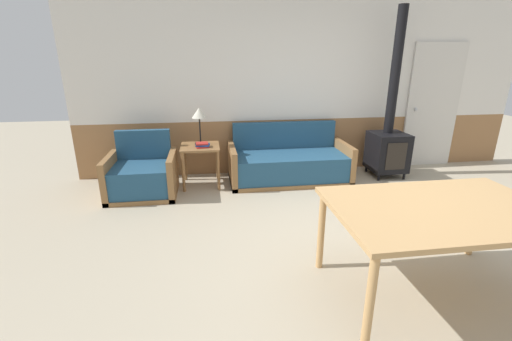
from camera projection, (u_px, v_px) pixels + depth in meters
name	position (u px, v px, depth m)	size (l,w,h in m)	color
ground_plane	(375.00, 252.00, 3.38)	(16.00, 16.00, 0.00)	#B2A58C
wall_back	(307.00, 88.00, 5.41)	(7.20, 0.06, 2.70)	#996B42
couch	(289.00, 164.00, 5.25)	(1.80, 0.84, 0.84)	olive
armchair	(143.00, 176.00, 4.70)	(0.91, 0.78, 0.84)	olive
side_table	(200.00, 152.00, 4.97)	(0.55, 0.55, 0.60)	olive
table_lamp	(199.00, 116.00, 4.89)	(0.21, 0.21, 0.53)	black
book_stack	(202.00, 145.00, 4.85)	(0.21, 0.17, 0.07)	#B22823
dining_table	(441.00, 215.00, 2.58)	(1.64, 1.06, 0.77)	tan
wood_stove	(389.00, 138.00, 5.33)	(0.53, 0.54, 2.52)	black
entry_door	(432.00, 106.00, 5.76)	(0.92, 0.09, 2.05)	silver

